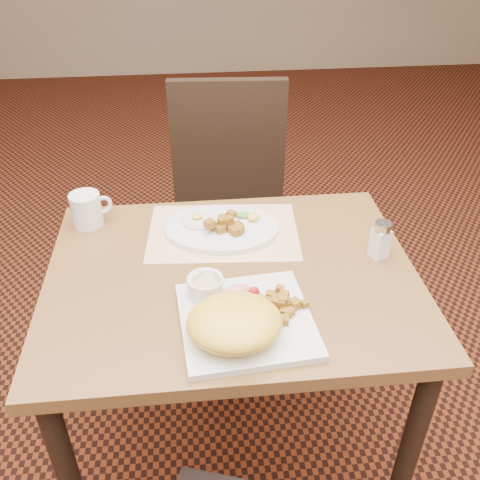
% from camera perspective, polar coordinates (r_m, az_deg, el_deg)
% --- Properties ---
extents(ground, '(8.00, 8.00, 0.00)m').
position_cam_1_polar(ground, '(1.86, -0.66, -21.91)').
color(ground, black).
rests_on(ground, ground).
extents(table, '(0.90, 0.70, 0.75)m').
position_cam_1_polar(table, '(1.38, -0.84, -7.03)').
color(table, brown).
rests_on(table, ground).
extents(chair_far, '(0.45, 0.46, 0.97)m').
position_cam_1_polar(chair_far, '(1.98, -1.13, 3.82)').
color(chair_far, black).
rests_on(chair_far, ground).
extents(placemat, '(0.42, 0.31, 0.00)m').
position_cam_1_polar(placemat, '(1.45, -1.80, 0.87)').
color(placemat, white).
rests_on(placemat, table).
extents(plate_square, '(0.30, 0.30, 0.02)m').
position_cam_1_polar(plate_square, '(1.16, 0.67, -8.57)').
color(plate_square, silver).
rests_on(plate_square, table).
extents(plate_oval, '(0.33, 0.26, 0.02)m').
position_cam_1_polar(plate_oval, '(1.44, -2.01, 1.22)').
color(plate_oval, silver).
rests_on(plate_oval, placemat).
extents(hollandaise_mound, '(0.20, 0.18, 0.07)m').
position_cam_1_polar(hollandaise_mound, '(1.10, -0.69, -8.85)').
color(hollandaise_mound, yellow).
rests_on(hollandaise_mound, plate_square).
extents(ramekin, '(0.08, 0.08, 0.04)m').
position_cam_1_polar(ramekin, '(1.20, -3.71, -4.88)').
color(ramekin, silver).
rests_on(ramekin, plate_square).
extents(garnish_sq, '(0.08, 0.05, 0.03)m').
position_cam_1_polar(garnish_sq, '(1.21, 0.27, -5.41)').
color(garnish_sq, '#387223').
rests_on(garnish_sq, plate_square).
extents(fried_egg, '(0.10, 0.10, 0.02)m').
position_cam_1_polar(fried_egg, '(1.46, -4.35, 2.22)').
color(fried_egg, white).
rests_on(fried_egg, plate_oval).
extents(garnish_ov, '(0.07, 0.06, 0.02)m').
position_cam_1_polar(garnish_ov, '(1.46, 1.01, 2.56)').
color(garnish_ov, '#387223').
rests_on(garnish_ov, plate_oval).
extents(salt_shaker, '(0.05, 0.05, 0.10)m').
position_cam_1_polar(salt_shaker, '(1.37, 14.76, 0.06)').
color(salt_shaker, white).
rests_on(salt_shaker, table).
extents(coffee_mug, '(0.11, 0.08, 0.09)m').
position_cam_1_polar(coffee_mug, '(1.52, -15.98, 3.16)').
color(coffee_mug, silver).
rests_on(coffee_mug, table).
extents(home_fries_sq, '(0.12, 0.11, 0.04)m').
position_cam_1_polar(home_fries_sq, '(1.17, 4.33, -6.86)').
color(home_fries_sq, '#9D6819').
rests_on(home_fries_sq, plate_square).
extents(home_fries_ov, '(0.11, 0.09, 0.04)m').
position_cam_1_polar(home_fries_ov, '(1.42, -1.30, 1.62)').
color(home_fries_ov, '#9D6819').
rests_on(home_fries_ov, plate_oval).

